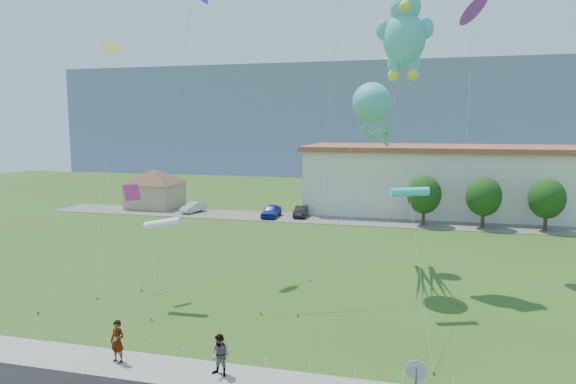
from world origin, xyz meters
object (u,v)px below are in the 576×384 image
Objects in this scene: octopus_kite at (373,114)px; pedestrian_left at (117,341)px; pavilion at (155,185)px; stop_sign at (416,376)px; teddy_bear_kite at (405,32)px; parked_car_silver at (193,207)px; parked_car_black at (301,211)px; warehouse at (564,182)px; pedestrian_right at (220,355)px; parked_car_blue at (271,211)px.

pedestrian_left is at bearing -122.10° from octopus_kite.
stop_sign is (33.50, -42.21, -1.15)m from pavilion.
octopus_kite is at bearing -150.12° from teddy_bear_kite.
pedestrian_left is 0.51× the size of parked_car_silver.
pedestrian_left is 25.91m from teddy_bear_kite.
octopus_kite reaches higher than pavilion.
teddy_bear_kite reaches higher than parked_car_silver.
stop_sign is 0.65× the size of parked_car_black.
warehouse is 37.05m from teddy_bear_kite.
pavilion is 7.46m from parked_car_silver.
warehouse is at bearing 12.58° from parked_car_black.
stop_sign is (-16.50, -48.21, -2.26)m from warehouse.
warehouse reaches higher than parked_car_black.
warehouse reaches higher than pedestrian_left.
pedestrian_right is at bearing -111.84° from teddy_bear_kite.
stop_sign reaches higher than parked_car_silver.
pedestrian_right is at bearing -49.13° from parked_car_silver.
teddy_bear_kite is (25.54, -21.25, 16.24)m from parked_car_silver.
warehouse is 3.08× the size of teddy_bear_kite.
parked_car_blue is (-3.57, 37.24, -0.29)m from pedestrian_left.
stop_sign is at bearing -41.22° from parked_car_silver.
parked_car_silver is at bearing -168.82° from warehouse.
parked_car_silver is 0.19× the size of teddy_bear_kite.
teddy_bear_kite is (11.99, -21.50, 16.24)m from parked_car_black.
parked_car_silver is 36.98m from teddy_bear_kite.
teddy_bear_kite is at bearing -53.59° from parked_car_blue.
pavilion is 3.68× the size of stop_sign.
parked_car_silver is 13.55m from parked_car_black.
pedestrian_right reaches higher than parked_car_black.
pavilion is 0.67× the size of octopus_kite.
teddy_bear_kite is at bearing 80.64° from pedestrian_right.
warehouse is (50.00, 6.00, 1.10)m from pavilion.
pavilion is 20.42m from parked_car_black.
parked_car_silver is (6.60, -2.58, -2.33)m from pavilion.
parked_car_blue reaches higher than parked_car_black.
parked_car_silver is at bearing 175.08° from parked_car_blue.
stop_sign is 42.07m from parked_car_black.
pavilion is 0.47× the size of teddy_bear_kite.
parked_car_silver is at bearing 128.74° from pedestrian_right.
pedestrian_right is 19.54m from octopus_kite.
pavilion is at bearing 170.39° from parked_car_black.
pavilion is 47.99m from pedestrian_right.
pavilion reaches higher than pedestrian_right.
pedestrian_right is at bearing -85.22° from parked_car_black.
parked_car_silver is 0.28× the size of octopus_kite.
warehouse is 31.18m from parked_car_black.
pedestrian_right is (-8.11, 1.54, -0.86)m from stop_sign.
pedestrian_right is at bearing 7.65° from pedestrian_left.
pedestrian_left is 1.07× the size of pedestrian_right.
pedestrian_left reaches higher than pedestrian_right.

